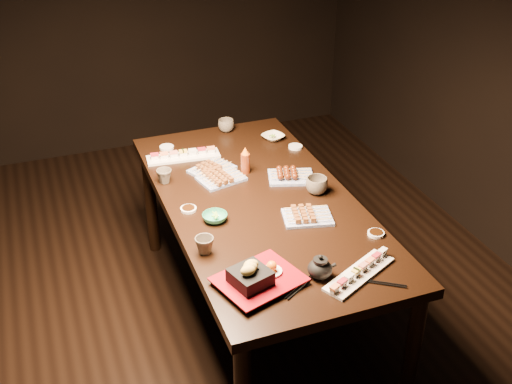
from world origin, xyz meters
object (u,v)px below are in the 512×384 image
Objects in this scene: edamame_bowl_cream at (273,137)px; teacup_far_right at (226,125)px; dining_table at (259,262)px; teacup_mid_right at (317,185)px; edamame_bowl_green at (215,218)px; condiment_bottle at (245,160)px; sushi_platter_far at (183,154)px; teapot at (320,266)px; teacup_far_left at (164,176)px; tempura_tray at (259,272)px; teacup_near_left at (205,245)px; yakitori_plate_center at (221,175)px; sushi_platter_near at (359,271)px; yakitori_plate_left at (212,166)px; yakitori_plate_right at (308,213)px.

teacup_far_right is (-0.22, 0.20, 0.02)m from edamame_bowl_cream.
teacup_mid_right is (0.29, -0.03, 0.42)m from dining_table.
condiment_bottle reaches higher than edamame_bowl_green.
dining_table is 14.78× the size of edamame_bowl_cream.
teapot is (0.25, -1.22, 0.03)m from sushi_platter_far.
condiment_bottle reaches higher than teacup_far_left.
tempura_tray is at bearing -178.54° from teapot.
teacup_near_left is at bearing 86.52° from sushi_platter_far.
edamame_bowl_green is 0.51m from tempura_tray.
tempura_tray is at bearing -111.45° from yakitori_plate_center.
edamame_bowl_green is 0.62m from teapot.
sushi_platter_near is 1.18m from teacup_far_left.
sushi_platter_near is 3.89× the size of teacup_far_right.
edamame_bowl_green is at bearing -73.10° from teacup_far_left.
dining_table is at bearing -96.12° from condiment_bottle.
edamame_bowl_green is 0.49m from condiment_bottle.
teacup_near_left is at bearing -135.04° from yakitori_plate_left.
yakitori_plate_right is at bearing -90.84° from yakitori_plate_left.
tempura_tray reaches higher than yakitori_plate_center.
tempura_tray is at bearing -103.10° from teacup_far_right.
edamame_bowl_green is (-0.15, -0.36, -0.01)m from yakitori_plate_center.
sushi_platter_near is (0.17, -0.70, 0.40)m from dining_table.
edamame_bowl_cream is (0.15, 1.32, -0.01)m from sushi_platter_near.
sushi_platter_far reaches higher than sushi_platter_near.
edamame_bowl_cream is at bearing 62.87° from dining_table.
edamame_bowl_cream is (0.55, 0.04, -0.01)m from sushi_platter_far.
yakitori_plate_left is 1.90× the size of edamame_bowl_green.
yakitori_plate_left is 2.67× the size of teacup_near_left.
condiment_bottle reaches higher than teacup_near_left.
sushi_platter_far is at bearing -175.35° from edamame_bowl_cream.
tempura_tray is at bearing -62.98° from teacup_near_left.
yakitori_plate_center is (0.12, -0.31, 0.00)m from sushi_platter_far.
yakitori_plate_center is 2.85× the size of teacup_far_left.
teacup_mid_right is at bearing -77.20° from teacup_far_right.
teapot is (-0.30, -1.27, 0.04)m from edamame_bowl_cream.
sushi_platter_near is 3.38× the size of teacup_mid_right.
teacup_far_right reaches higher than sushi_platter_far.
edamame_bowl_cream is 0.65m from teacup_mid_right.
sushi_platter_far is 0.39m from condiment_bottle.
teacup_far_right is (0.49, 0.48, 0.00)m from teacup_far_left.
sushi_platter_far is 0.55m from edamame_bowl_cream.
yakitori_plate_left is at bearing 153.09° from condiment_bottle.
dining_table is at bearing 77.40° from sushi_platter_near.
yakitori_plate_left is (0.10, -0.20, 0.00)m from sushi_platter_far.
edamame_bowl_cream is 1.17m from teacup_near_left.
teacup_far_right reaches higher than teacup_far_left.
dining_table is 0.49m from yakitori_plate_center.
edamame_bowl_cream is at bearing 48.34° from tempura_tray.
teacup_far_left is at bearing 173.99° from condiment_bottle.
yakitori_plate_center is 1.00× the size of yakitori_plate_right.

